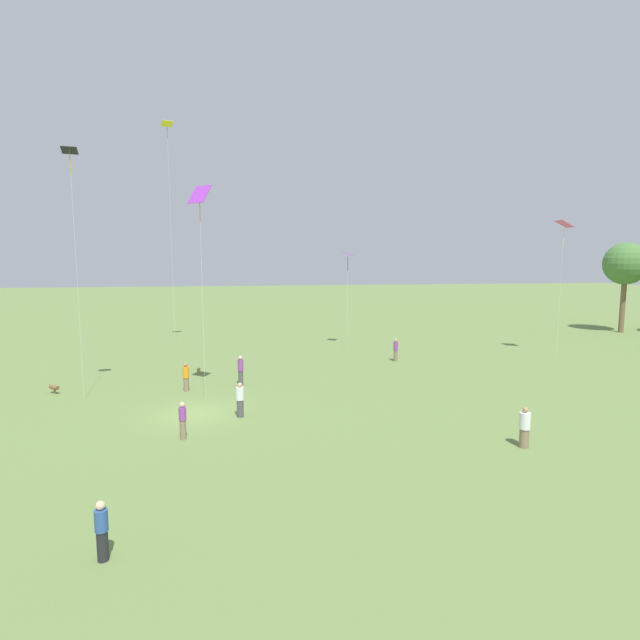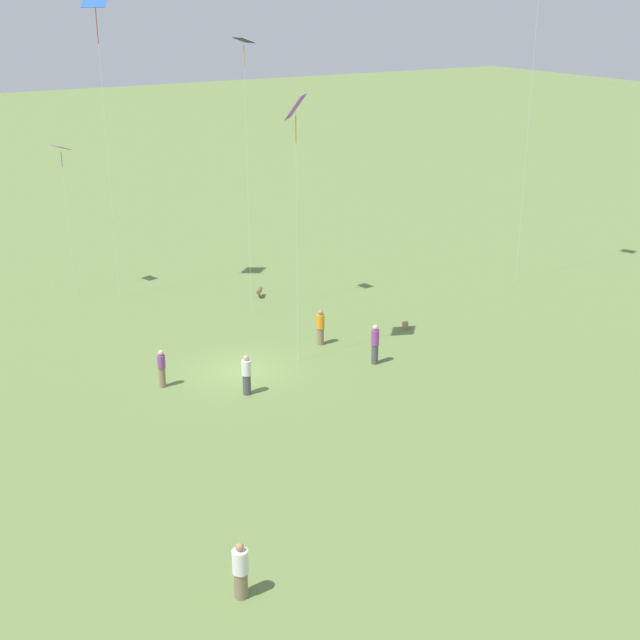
% 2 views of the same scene
% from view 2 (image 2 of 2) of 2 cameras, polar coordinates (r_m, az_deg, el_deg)
% --- Properties ---
extents(ground_plane, '(240.00, 240.00, 0.00)m').
position_cam_2_polar(ground_plane, '(39.60, -5.14, -3.25)').
color(ground_plane, olive).
extents(person_0, '(0.52, 0.52, 1.73)m').
position_cam_2_polar(person_0, '(41.99, 0.04, -0.47)').
color(person_0, '#847056').
rests_on(person_0, ground_plane).
extents(person_1, '(0.49, 0.49, 1.75)m').
position_cam_2_polar(person_1, '(25.51, -5.11, -15.70)').
color(person_1, '#847056').
rests_on(person_1, ground_plane).
extents(person_2, '(0.44, 0.44, 1.76)m').
position_cam_2_polar(person_2, '(37.00, -4.72, -3.53)').
color(person_2, '#4C4C51').
rests_on(person_2, ground_plane).
extents(person_5, '(0.35, 0.35, 1.69)m').
position_cam_2_polar(person_5, '(38.14, -10.09, -3.06)').
color(person_5, '#847056').
rests_on(person_5, ground_plane).
extents(person_6, '(0.49, 0.49, 1.87)m').
position_cam_2_polar(person_6, '(39.89, 3.54, -1.55)').
color(person_6, '#4C4C51').
rests_on(person_6, ground_plane).
extents(kite_0, '(0.89, 0.92, 13.73)m').
position_cam_2_polar(kite_0, '(43.74, -4.88, 16.40)').
color(kite_0, black).
rests_on(kite_0, ground_plane).
extents(kite_5, '(1.53, 1.46, 15.70)m').
position_cam_2_polar(kite_5, '(47.15, -14.16, 18.63)').
color(kite_5, blue).
rests_on(kite_5, ground_plane).
extents(kite_6, '(1.34, 1.38, 11.82)m').
position_cam_2_polar(kite_6, '(37.49, -1.56, 13.05)').
color(kite_6, purple).
rests_on(kite_6, ground_plane).
extents(kite_8, '(1.00, 1.03, 8.22)m').
position_cam_2_polar(kite_8, '(49.39, -16.25, 10.25)').
color(kite_8, purple).
rests_on(kite_8, ground_plane).
extents(dog_0, '(0.57, 0.68, 0.52)m').
position_cam_2_polar(dog_0, '(48.77, -3.89, 1.88)').
color(dog_0, brown).
rests_on(dog_0, ground_plane).
extents(picnic_bag_0, '(0.29, 0.22, 0.35)m').
position_cam_2_polar(picnic_bag_0, '(44.39, 5.48, -0.34)').
color(picnic_bag_0, '#A58459').
rests_on(picnic_bag_0, ground_plane).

